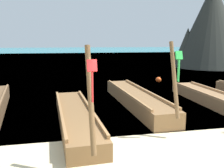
{
  "coord_description": "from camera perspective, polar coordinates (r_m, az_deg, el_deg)",
  "views": [
    {
      "loc": [
        -1.9,
        -4.78,
        2.82
      ],
      "look_at": [
        0.0,
        4.18,
        1.27
      ],
      "focal_mm": 40.07,
      "sensor_mm": 36.0,
      "label": 1
    }
  ],
  "objects": [
    {
      "name": "longtail_boat_orange_ribbon",
      "position": [
        11.98,
        22.64,
        -3.43
      ],
      "size": [
        1.26,
        7.21,
        2.63
      ],
      "color": "olive",
      "rests_on": "ground"
    },
    {
      "name": "mooring_buoy_near",
      "position": [
        17.69,
        10.55,
        0.95
      ],
      "size": [
        0.4,
        0.4,
        0.4
      ],
      "color": "#EA5119",
      "rests_on": "sea_water"
    },
    {
      "name": "karst_rock",
      "position": [
        29.99,
        21.42,
        12.15
      ],
      "size": [
        7.84,
        7.83,
        9.28
      ],
      "color": "#2D302B",
      "rests_on": "ground"
    },
    {
      "name": "sea_water",
      "position": [
        67.04,
        -10.43,
        7.07
      ],
      "size": [
        120.0,
        120.0,
        0.0
      ],
      "primitive_type": "plane",
      "color": "#147A89",
      "rests_on": "ground"
    },
    {
      "name": "longtail_boat_red_ribbon",
      "position": [
        8.84,
        -8.34,
        -7.28
      ],
      "size": [
        1.35,
        6.85,
        2.76
      ],
      "color": "brown",
      "rests_on": "ground"
    },
    {
      "name": "longtail_boat_green_ribbon",
      "position": [
        11.18,
        5.44,
        -3.37
      ],
      "size": [
        1.23,
        7.39,
        2.84
      ],
      "color": "brown",
      "rests_on": "ground"
    }
  ]
}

